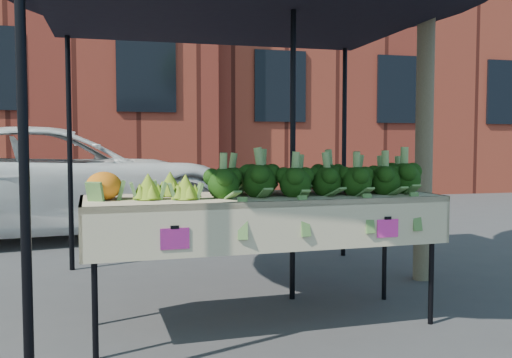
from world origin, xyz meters
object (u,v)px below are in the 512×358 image
object	(u,v)px
vehicle	(53,39)
table	(263,260)
canopy	(248,129)
street_tree	(426,29)

from	to	relation	value
vehicle	table	bearing A→B (deg)	-167.98
table	canopy	xyz separation A→B (m)	(0.05, 0.64, 0.92)
table	street_tree	world-z (taller)	street_tree
canopy	table	bearing A→B (deg)	-94.05
table	canopy	distance (m)	1.12
canopy	vehicle	distance (m)	4.35
canopy	vehicle	xyz separation A→B (m)	(-1.80, 3.74, 1.29)
vehicle	street_tree	world-z (taller)	vehicle
street_tree	canopy	bearing A→B (deg)	-172.01
table	street_tree	distance (m)	2.69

